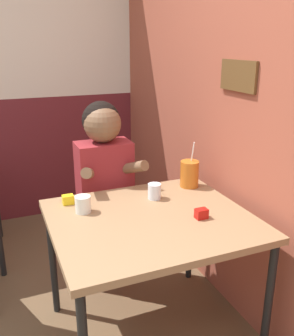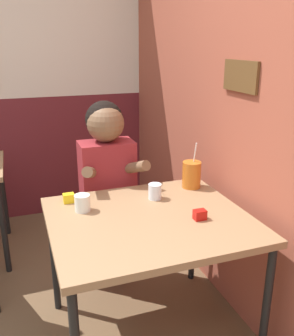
# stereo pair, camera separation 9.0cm
# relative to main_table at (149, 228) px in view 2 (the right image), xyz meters

# --- Properties ---
(brick_wall_right) EXTENTS (0.08, 4.24, 2.70)m
(brick_wall_right) POSITION_rel_main_table_xyz_m (0.59, 0.70, 0.69)
(brick_wall_right) COLOR #9E4C38
(brick_wall_right) RESTS_ON ground_plane
(main_table) EXTENTS (0.99, 0.87, 0.72)m
(main_table) POSITION_rel_main_table_xyz_m (0.00, 0.00, 0.00)
(main_table) COLOR #93704C
(main_table) RESTS_ON ground_plane
(person_seated) EXTENTS (0.42, 0.42, 1.22)m
(person_seated) POSITION_rel_main_table_xyz_m (-0.07, 0.60, 0.01)
(person_seated) COLOR maroon
(person_seated) RESTS_ON ground_plane
(cocktail_pitcher) EXTENTS (0.11, 0.11, 0.28)m
(cocktail_pitcher) POSITION_rel_main_table_xyz_m (0.38, 0.30, 0.14)
(cocktail_pitcher) COLOR #C6661E
(cocktail_pitcher) RESTS_ON main_table
(glass_near_pitcher) EXTENTS (0.07, 0.07, 0.09)m
(glass_near_pitcher) POSITION_rel_main_table_xyz_m (0.11, 0.21, 0.11)
(glass_near_pitcher) COLOR silver
(glass_near_pitcher) RESTS_ON main_table
(glass_center) EXTENTS (0.08, 0.08, 0.09)m
(glass_center) POSITION_rel_main_table_xyz_m (-0.30, 0.19, 0.11)
(glass_center) COLOR silver
(glass_center) RESTS_ON main_table
(condiment_ketchup) EXTENTS (0.06, 0.04, 0.05)m
(condiment_ketchup) POSITION_rel_main_table_xyz_m (0.23, -0.11, 0.09)
(condiment_ketchup) COLOR #B7140F
(condiment_ketchup) RESTS_ON main_table
(condiment_mustard) EXTENTS (0.06, 0.04, 0.05)m
(condiment_mustard) POSITION_rel_main_table_xyz_m (-0.35, 0.32, 0.09)
(condiment_mustard) COLOR yellow
(condiment_mustard) RESTS_ON main_table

